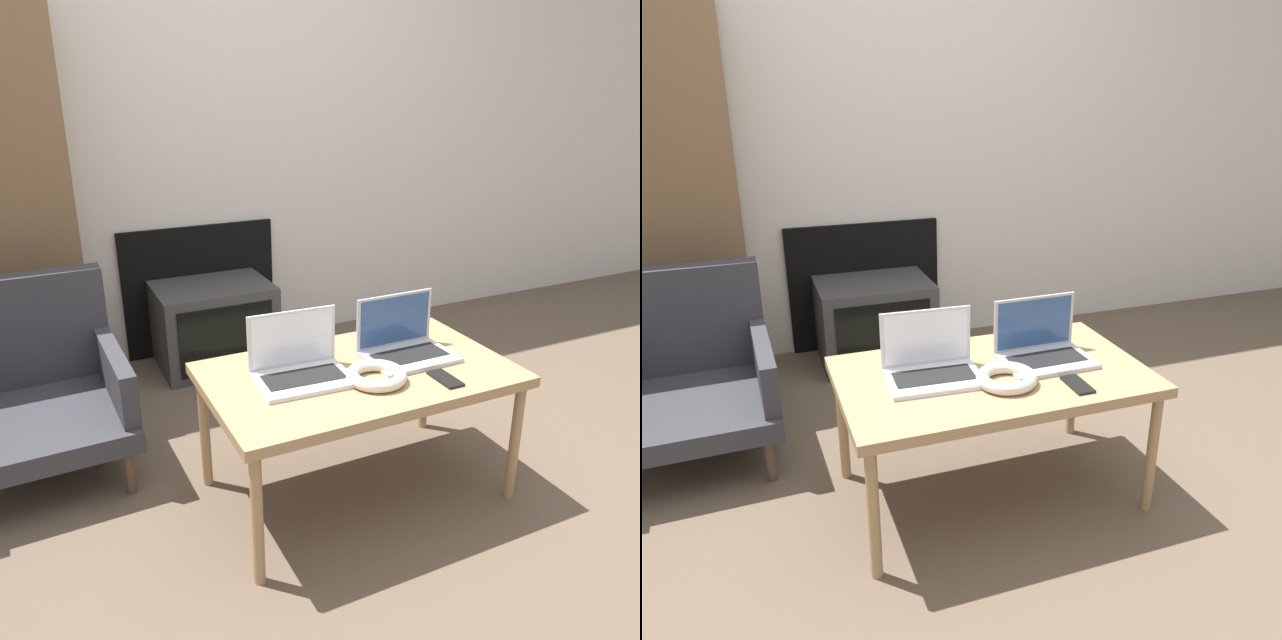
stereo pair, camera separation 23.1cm
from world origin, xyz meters
TOP-DOWN VIEW (x-y plane):
  - ground_plane at (0.00, 0.00)m, footprint 14.00×14.00m
  - wall_back at (-0.00, 1.81)m, footprint 7.00×0.08m
  - table at (0.00, 0.27)m, footprint 1.02×0.62m
  - laptop_left at (-0.20, 0.31)m, footprint 0.32×0.23m
  - laptop_right at (0.20, 0.31)m, footprint 0.31×0.22m
  - headphones at (0.01, 0.17)m, footprint 0.20×0.20m
  - phone at (0.22, 0.08)m, footprint 0.06×0.13m
  - tv at (-0.13, 1.55)m, footprint 0.58×0.44m
  - armchair at (-1.02, 0.99)m, footprint 0.69×0.68m

SIDE VIEW (x-z plane):
  - ground_plane at x=0.00m, z-range 0.00..0.00m
  - tv at x=-0.13m, z-range 0.00..0.43m
  - armchair at x=-1.02m, z-range -0.02..0.68m
  - table at x=0.00m, z-range 0.20..0.68m
  - phone at x=0.22m, z-range 0.48..0.49m
  - headphones at x=0.01m, z-range 0.48..0.52m
  - laptop_left at x=-0.20m, z-range 0.42..0.63m
  - laptop_right at x=0.20m, z-range 0.42..0.63m
  - wall_back at x=0.00m, z-range -0.01..2.59m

